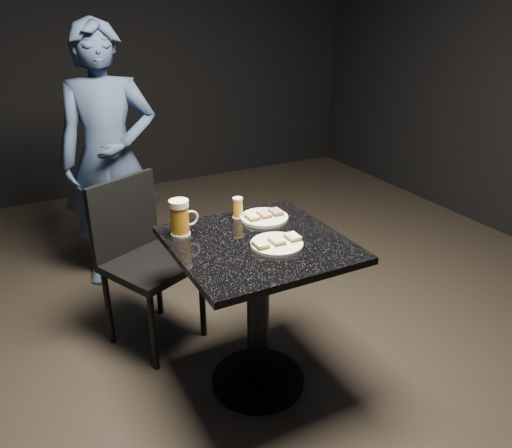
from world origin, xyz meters
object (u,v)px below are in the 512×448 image
object	(u,v)px
table	(258,291)
beer_tumbler	(238,208)
plate_large	(277,244)
chair	(142,252)
plate_small	(264,218)
beer_mug	(180,218)
patron	(109,160)

from	to	relation	value
table	beer_tumbler	world-z (taller)	beer_tumbler
plate_large	beer_tumbler	bearing A→B (deg)	92.35
plate_large	chair	xyz separation A→B (m)	(-0.39, 0.69, -0.26)
plate_small	table	size ratio (longest dim) A/B	0.29
beer_mug	beer_tumbler	distance (m)	0.30
plate_large	patron	bearing A→B (deg)	104.87
plate_large	table	size ratio (longest dim) A/B	0.29
patron	beer_tumbler	xyz separation A→B (m)	(0.35, -1.05, -0.00)
patron	beer_tumbler	bearing A→B (deg)	-56.75
plate_small	beer_tumbler	distance (m)	0.13
table	chair	xyz separation A→B (m)	(-0.35, 0.61, -0.01)
plate_small	chair	xyz separation A→B (m)	(-0.48, 0.42, -0.26)
plate_large	patron	world-z (taller)	patron
table	chair	bearing A→B (deg)	119.61
beer_tumbler	chair	distance (m)	0.59
patron	beer_tumbler	distance (m)	1.11
patron	plate_small	bearing A→B (deg)	-53.38
table	chair	world-z (taller)	chair
patron	table	xyz separation A→B (m)	(0.32, -1.31, -0.29)
plate_large	chair	bearing A→B (deg)	119.84
plate_small	table	xyz separation A→B (m)	(-0.13, -0.19, -0.25)
patron	chair	distance (m)	0.76
patron	beer_mug	distance (m)	1.10
table	beer_mug	xyz separation A→B (m)	(-0.26, 0.21, 0.32)
plate_large	plate_small	xyz separation A→B (m)	(0.09, 0.27, 0.00)
beer_mug	beer_tumbler	world-z (taller)	beer_mug
plate_small	beer_mug	xyz separation A→B (m)	(-0.40, 0.02, 0.07)
chair	plate_small	bearing A→B (deg)	-41.19
plate_large	beer_mug	xyz separation A→B (m)	(-0.31, 0.28, 0.07)
plate_small	patron	bearing A→B (deg)	112.06
beer_mug	patron	bearing A→B (deg)	92.98
beer_mug	chair	distance (m)	0.53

